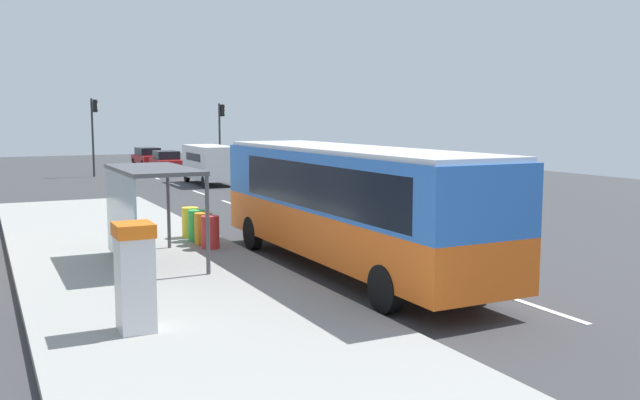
{
  "coord_description": "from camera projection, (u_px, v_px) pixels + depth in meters",
  "views": [
    {
      "loc": [
        -10.09,
        -16.27,
        3.95
      ],
      "look_at": [
        -1.0,
        2.05,
        1.5
      ],
      "focal_mm": 38.6,
      "sensor_mm": 36.0,
      "label": 1
    }
  ],
  "objects": [
    {
      "name": "ground_plane",
      "position": [
        225.0,
        204.0,
        31.85
      ],
      "size": [
        56.0,
        92.0,
        0.04
      ],
      "primitive_type": "cube",
      "color": "#38383A"
    },
    {
      "name": "sidewalk_platform",
      "position": [
        140.0,
        263.0,
        18.34
      ],
      "size": [
        6.2,
        30.0,
        0.18
      ],
      "primitive_type": "cube",
      "color": "#999993",
      "rests_on": "ground"
    },
    {
      "name": "lane_stripe_seg_0",
      "position": [
        548.0,
        310.0,
        14.17
      ],
      "size": [
        0.16,
        2.2,
        0.01
      ],
      "primitive_type": "cube",
      "color": "silver",
      "rests_on": "ground"
    },
    {
      "name": "lane_stripe_seg_1",
      "position": [
        411.0,
        264.0,
        18.62
      ],
      "size": [
        0.16,
        2.2,
        0.01
      ],
      "primitive_type": "cube",
      "color": "silver",
      "rests_on": "ground"
    },
    {
      "name": "lane_stripe_seg_2",
      "position": [
        327.0,
        236.0,
        23.06
      ],
      "size": [
        0.16,
        2.2,
        0.01
      ],
      "primitive_type": "cube",
      "color": "silver",
      "rests_on": "ground"
    },
    {
      "name": "lane_stripe_seg_3",
      "position": [
        271.0,
        217.0,
        27.51
      ],
      "size": [
        0.16,
        2.2,
        0.01
      ],
      "primitive_type": "cube",
      "color": "silver",
      "rests_on": "ground"
    },
    {
      "name": "lane_stripe_seg_4",
      "position": [
        230.0,
        203.0,
        31.96
      ],
      "size": [
        0.16,
        2.2,
        0.01
      ],
      "primitive_type": "cube",
      "color": "silver",
      "rests_on": "ground"
    },
    {
      "name": "lane_stripe_seg_5",
      "position": [
        199.0,
        193.0,
        36.4
      ],
      "size": [
        0.16,
        2.2,
        0.01
      ],
      "primitive_type": "cube",
      "color": "silver",
      "rests_on": "ground"
    },
    {
      "name": "lane_stripe_seg_6",
      "position": [
        175.0,
        184.0,
        40.85
      ],
      "size": [
        0.16,
        2.2,
        0.01
      ],
      "primitive_type": "cube",
      "color": "silver",
      "rests_on": "ground"
    },
    {
      "name": "lane_stripe_seg_7",
      "position": [
        155.0,
        178.0,
        45.29
      ],
      "size": [
        0.16,
        2.2,
        0.01
      ],
      "primitive_type": "cube",
      "color": "silver",
      "rests_on": "ground"
    },
    {
      "name": "bus",
      "position": [
        347.0,
        201.0,
        17.59
      ],
      "size": [
        2.57,
        11.02,
        3.21
      ],
      "color": "orange",
      "rests_on": "ground"
    },
    {
      "name": "white_van",
      "position": [
        210.0,
        162.0,
        40.89
      ],
      "size": [
        2.12,
        5.24,
        2.3
      ],
      "color": "white",
      "rests_on": "ground"
    },
    {
      "name": "sedan_near",
      "position": [
        167.0,
        161.0,
        50.7
      ],
      "size": [
        1.99,
        4.47,
        1.52
      ],
      "color": "#A51919",
      "rests_on": "ground"
    },
    {
      "name": "sedan_far",
      "position": [
        148.0,
        157.0,
        56.17
      ],
      "size": [
        1.96,
        4.46,
        1.52
      ],
      "color": "#A51919",
      "rests_on": "ground"
    },
    {
      "name": "ticket_machine",
      "position": [
        135.0,
        276.0,
        12.14
      ],
      "size": [
        0.66,
        0.76,
        1.94
      ],
      "color": "silver",
      "rests_on": "sidewalk_platform"
    },
    {
      "name": "recycling_bin_red",
      "position": [
        210.0,
        232.0,
        19.92
      ],
      "size": [
        0.52,
        0.52,
        0.95
      ],
      "primitive_type": "cylinder",
      "color": "red",
      "rests_on": "sidewalk_platform"
    },
    {
      "name": "recycling_bin_orange",
      "position": [
        203.0,
        229.0,
        20.54
      ],
      "size": [
        0.52,
        0.52,
        0.95
      ],
      "primitive_type": "cylinder",
      "color": "orange",
      "rests_on": "sidewalk_platform"
    },
    {
      "name": "recycling_bin_green",
      "position": [
        197.0,
        225.0,
        21.16
      ],
      "size": [
        0.52,
        0.52,
        0.95
      ],
      "primitive_type": "cylinder",
      "color": "green",
      "rests_on": "sidewalk_platform"
    },
    {
      "name": "recycling_bin_yellow",
      "position": [
        190.0,
        222.0,
        21.79
      ],
      "size": [
        0.52,
        0.52,
        0.95
      ],
      "primitive_type": "cylinder",
      "color": "yellow",
      "rests_on": "sidewalk_platform"
    },
    {
      "name": "traffic_light_near_side",
      "position": [
        221.0,
        127.0,
        49.06
      ],
      "size": [
        0.49,
        0.28,
        4.97
      ],
      "color": "#2D2D2D",
      "rests_on": "ground"
    },
    {
      "name": "traffic_light_far_side",
      "position": [
        94.0,
        125.0,
        45.96
      ],
      "size": [
        0.49,
        0.28,
        5.23
      ],
      "color": "#2D2D2D",
      "rests_on": "ground"
    },
    {
      "name": "bus_shelter",
      "position": [
        141.0,
        190.0,
        17.63
      ],
      "size": [
        1.8,
        4.0,
        2.5
      ],
      "color": "#4C4C51",
      "rests_on": "sidewalk_platform"
    }
  ]
}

